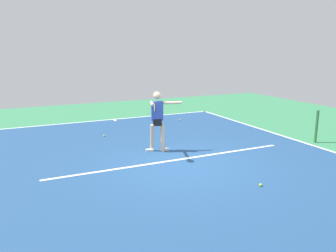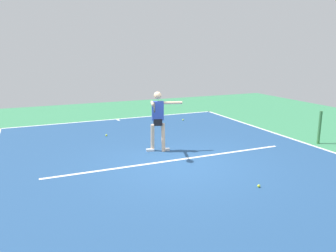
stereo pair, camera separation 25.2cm
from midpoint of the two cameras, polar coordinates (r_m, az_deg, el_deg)
The scene contains 11 objects.
ground_plane at distance 9.00m, azimuth 2.74°, elevation -6.42°, with size 22.66×22.66×0.00m, color #388456.
court_surface at distance 9.00m, azimuth 2.74°, elevation -6.41°, with size 9.32×12.89×0.00m, color navy.
court_line_baseline_near at distance 14.81m, azimuth -8.17°, elevation 1.18°, with size 9.32×0.10×0.01m, color white.
court_line_sideline_left at distance 11.70m, azimuth 23.51°, elevation -2.92°, with size 0.10×12.89×0.01m, color white.
court_line_service at distance 9.27m, azimuth 1.90°, elevation -5.83°, with size 6.99×0.10×0.01m, color white.
court_line_centre_mark at distance 14.62m, azimuth -7.96°, elevation 1.03°, with size 0.10×0.30×0.01m, color white.
net_post at distance 11.83m, azimuth 24.91°, elevation -0.23°, with size 0.09×0.09×1.07m, color #38753D.
tennis_player at distance 9.81m, azimuth -0.96°, elevation 1.51°, with size 1.18×1.15×1.80m.
tennis_ball_by_sideline at distance 14.37m, azimuth 3.06°, elevation 1.05°, with size 0.07×0.07×0.07m, color #C6E53D.
tennis_ball_centre_court at distance 7.81m, azimuth 16.08°, elevation -9.77°, with size 0.07×0.07×0.07m, color #CCE033.
tennis_ball_near_player at distance 11.95m, azimuth -9.83°, elevation -1.56°, with size 0.07×0.07×0.07m, color #CCE033.
Camera 2 is at (3.64, 7.68, 2.97)m, focal length 35.88 mm.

